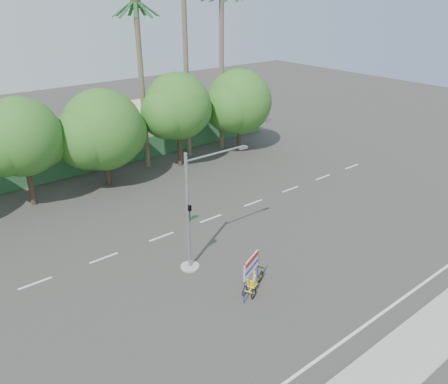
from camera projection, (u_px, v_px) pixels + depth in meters
ground at (269, 284)px, 23.80m from camera, size 120.00×120.00×0.00m
sidewalk_near at (392, 368)px, 18.44m from camera, size 50.00×2.40×0.12m
fence at (101, 159)px, 38.67m from camera, size 38.00×0.08×2.00m
building_right at (154, 123)px, 46.04m from camera, size 14.00×8.00×3.60m
tree_left at (21, 140)px, 30.51m from camera, size 6.66×5.60×8.07m
tree_center at (102, 132)px, 34.13m from camera, size 7.62×6.40×7.85m
tree_right at (177, 109)px, 37.75m from camera, size 6.90×5.80×8.36m
tree_far_right at (239, 104)px, 41.94m from camera, size 7.38×6.20×7.94m
palm_tall at (185, 42)px, 37.78m from camera, size 3.73×3.79×17.45m
palm_mid at (222, 51)px, 40.48m from camera, size 3.73×3.79×15.45m
palm_short at (140, 66)px, 35.92m from camera, size 3.73×3.79×14.45m
traffic_signal at (193, 222)px, 24.17m from camera, size 4.72×1.10×7.00m
trike_billboard at (253, 276)px, 22.76m from camera, size 2.33×1.20×2.48m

